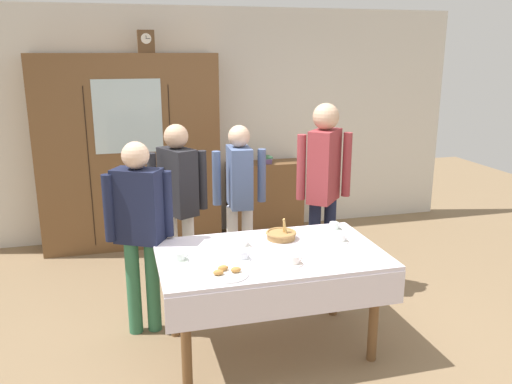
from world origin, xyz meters
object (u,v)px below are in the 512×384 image
(dining_table, at_px, (271,267))
(person_beside_shelf, at_px, (178,194))
(tea_cup_back_edge, at_px, (334,226))
(tea_cup_mid_left, at_px, (294,261))
(tea_cup_far_right, at_px, (243,243))
(tea_cup_near_left, at_px, (242,256))
(tea_cup_mid_right, at_px, (341,238))
(spoon_center, at_px, (225,239))
(mantel_clock, at_px, (146,41))
(spoon_far_right, at_px, (308,233))
(tea_cup_center, at_px, (180,257))
(wall_cabinet, at_px, (130,153))
(person_behind_table_left, at_px, (324,178))
(bookshelf_low, at_px, (265,197))
(book_stack, at_px, (265,159))
(spoon_far_left, at_px, (288,253))
(bread_basket, at_px, (281,235))
(person_by_cabinet, at_px, (239,189))
(pastry_plate, at_px, (227,273))
(person_behind_table_right, at_px, (139,221))

(dining_table, distance_m, person_beside_shelf, 1.28)
(tea_cup_back_edge, xyz_separation_m, tea_cup_mid_left, (-0.55, -0.61, -0.00))
(tea_cup_far_right, bearing_deg, tea_cup_near_left, -104.13)
(tea_cup_mid_right, bearing_deg, tea_cup_far_right, 172.49)
(spoon_center, bearing_deg, tea_cup_back_edge, 0.20)
(mantel_clock, relative_size, tea_cup_back_edge, 1.85)
(tea_cup_mid_left, distance_m, spoon_far_right, 0.66)
(dining_table, distance_m, tea_cup_center, 0.67)
(tea_cup_near_left, bearing_deg, wall_cabinet, 104.26)
(dining_table, distance_m, person_behind_table_left, 1.25)
(bookshelf_low, relative_size, tea_cup_mid_right, 7.06)
(dining_table, height_order, tea_cup_center, tea_cup_center)
(book_stack, xyz_separation_m, spoon_center, (-0.97, -2.27, -0.14))
(tea_cup_near_left, relative_size, spoon_far_left, 1.09)
(wall_cabinet, relative_size, mantel_clock, 9.08)
(dining_table, height_order, bread_basket, bread_basket)
(dining_table, bearing_deg, mantel_clock, 104.25)
(tea_cup_near_left, distance_m, person_by_cabinet, 1.40)
(tea_cup_mid_right, height_order, spoon_center, tea_cup_mid_right)
(book_stack, xyz_separation_m, tea_cup_mid_left, (-0.61, -2.87, -0.11))
(tea_cup_mid_right, bearing_deg, wall_cabinet, 120.78)
(wall_cabinet, distance_m, pastry_plate, 2.93)
(tea_cup_far_right, distance_m, person_behind_table_left, 1.20)
(dining_table, distance_m, pastry_plate, 0.50)
(book_stack, height_order, tea_cup_center, book_stack)
(wall_cabinet, relative_size, tea_cup_near_left, 16.76)
(dining_table, xyz_separation_m, spoon_far_right, (0.41, 0.34, 0.11))
(wall_cabinet, bearing_deg, person_behind_table_left, -45.47)
(tea_cup_near_left, xyz_separation_m, bread_basket, (0.39, 0.33, 0.01))
(tea_cup_back_edge, height_order, spoon_far_right, tea_cup_back_edge)
(spoon_center, xyz_separation_m, person_beside_shelf, (-0.27, 0.75, 0.18))
(tea_cup_far_right, bearing_deg, spoon_far_right, 14.36)
(tea_cup_mid_right, bearing_deg, tea_cup_back_edge, 77.12)
(tea_cup_mid_left, bearing_deg, bookshelf_low, 78.03)
(book_stack, bearing_deg, person_by_cabinet, -115.37)
(tea_cup_mid_right, bearing_deg, person_behind_table_right, 163.88)
(dining_table, relative_size, bookshelf_low, 1.78)
(tea_cup_back_edge, relative_size, tea_cup_mid_left, 1.00)
(wall_cabinet, height_order, tea_cup_mid_left, wall_cabinet)
(dining_table, distance_m, spoon_far_left, 0.16)
(spoon_far_right, bearing_deg, tea_cup_back_edge, 7.41)
(tea_cup_mid_left, distance_m, tea_cup_near_left, 0.37)
(bread_basket, bearing_deg, tea_cup_mid_right, -23.14)
(spoon_center, bearing_deg, bookshelf_low, 66.88)
(wall_cabinet, bearing_deg, spoon_far_right, -59.69)
(spoon_far_right, bearing_deg, tea_cup_mid_left, -119.04)
(pastry_plate, bearing_deg, person_beside_shelf, 95.83)
(spoon_center, bearing_deg, spoon_far_left, -46.75)
(pastry_plate, distance_m, person_by_cabinet, 1.66)
(tea_cup_center, relative_size, pastry_plate, 0.46)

